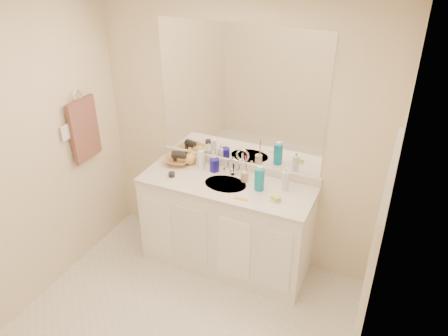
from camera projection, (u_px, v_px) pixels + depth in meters
ceiling at (144, 20)px, 2.18m from camera, size 2.60×2.60×0.02m
wall_back at (239, 136)px, 3.80m from camera, size 2.60×0.02×2.40m
wall_left at (11, 174)px, 3.24m from camera, size 0.02×2.60×2.40m
wall_right at (372, 275)px, 2.30m from camera, size 0.02×2.60×2.40m
vanity_cabinet at (226, 225)px, 3.96m from camera, size 1.50×0.55×0.85m
countertop at (226, 184)px, 3.75m from camera, size 1.52×0.57×0.03m
backsplash at (238, 165)px, 3.93m from camera, size 1.52×0.03×0.08m
sink_basin at (225, 185)px, 3.73m from camera, size 0.37×0.37×0.02m
faucet at (234, 169)px, 3.84m from camera, size 0.02×0.02×0.11m
mirror at (240, 97)px, 3.62m from camera, size 1.48×0.01×1.20m
blue_mug at (215, 165)px, 3.89m from camera, size 0.11×0.11×0.12m
tan_cup at (245, 176)px, 3.75m from camera, size 0.09×0.09×0.09m
toothbrush at (246, 166)px, 3.69m from camera, size 0.02×0.04×0.20m
mouthwash_bottle at (259, 179)px, 3.60m from camera, size 0.10×0.10×0.20m
clear_pump_bottle at (285, 180)px, 3.61m from camera, size 0.07×0.07×0.16m
soap_dish at (275, 200)px, 3.50m from camera, size 0.10×0.08×0.01m
green_soap at (275, 198)px, 3.49m from camera, size 0.08×0.07×0.02m
orange_comb at (241, 199)px, 3.52m from camera, size 0.12×0.03×0.00m
dark_jar at (172, 174)px, 3.82m from camera, size 0.06×0.06×0.04m
extra_white_bottle at (201, 160)px, 3.91m from camera, size 0.06×0.06×0.18m
soap_bottle_white at (213, 160)px, 3.92m from camera, size 0.08×0.08×0.17m
soap_bottle_cream at (201, 158)px, 3.98m from camera, size 0.07×0.07×0.15m
soap_bottle_yellow at (190, 156)px, 4.01m from camera, size 0.13×0.13×0.15m
wicker_basket at (178, 160)px, 4.04m from camera, size 0.29×0.29×0.06m
hair_dryer at (180, 155)px, 4.00m from camera, size 0.15×0.10×0.07m
towel_ring at (77, 97)px, 3.67m from camera, size 0.01×0.11×0.11m
hand_towel at (84, 130)px, 3.81m from camera, size 0.04×0.32×0.55m
switch_plate at (65, 133)px, 3.63m from camera, size 0.01×0.08×0.13m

